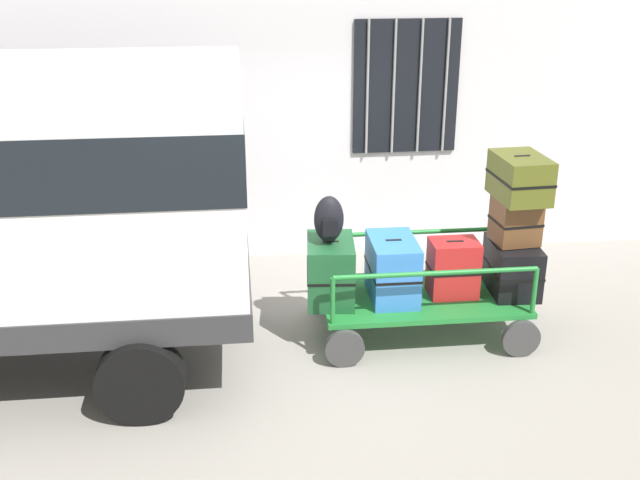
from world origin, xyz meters
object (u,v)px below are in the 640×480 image
suitcase_midright_middle (516,221)px  backpack (329,220)px  suitcase_center_bottom (453,268)px  suitcase_left_bottom (330,271)px  suitcase_midleft_bottom (392,269)px  suitcase_midright_bottom (512,267)px  suitcase_midright_top (520,177)px  luggage_cart (420,301)px

suitcase_midright_middle → backpack: (-1.77, -0.06, 0.10)m
suitcase_center_bottom → suitcase_midright_middle: bearing=4.7°
suitcase_left_bottom → suitcase_midright_middle: 1.80m
suitcase_midleft_bottom → backpack: bearing=-178.7°
backpack → suitcase_midleft_bottom: bearing=1.3°
suitcase_left_bottom → backpack: backpack is taller
suitcase_midright_bottom → backpack: (-1.77, -0.03, 0.57)m
suitcase_midright_bottom → suitcase_midright_middle: size_ratio=1.56×
backpack → suitcase_midright_top: bearing=1.8°
suitcase_midright_middle → suitcase_center_bottom: bearing=-175.3°
suitcase_center_bottom → suitcase_midright_bottom: (0.58, 0.01, -0.03)m
luggage_cart → suitcase_left_bottom: size_ratio=2.91×
suitcase_midleft_bottom → suitcase_midright_top: bearing=2.0°
suitcase_left_bottom → suitcase_midright_bottom: size_ratio=1.01×
suitcase_midright_bottom → suitcase_left_bottom: bearing=179.9°
luggage_cart → suitcase_center_bottom: 0.45m
luggage_cart → suitcase_midright_middle: suitcase_midright_middle is taller
suitcase_left_bottom → suitcase_midright_middle: suitcase_midright_middle is taller
backpack → suitcase_midright_middle: bearing=1.9°
suitcase_midright_middle → luggage_cart: bearing=-178.8°
suitcase_left_bottom → suitcase_center_bottom: suitcase_left_bottom is taller
suitcase_midright_middle → suitcase_midright_top: 0.42m
suitcase_left_bottom → suitcase_midright_top: (1.75, 0.03, 0.84)m
suitcase_center_bottom → backpack: (-1.19, -0.01, 0.54)m
suitcase_midleft_bottom → suitcase_midright_middle: (1.17, 0.04, 0.42)m
suitcase_midleft_bottom → luggage_cart: bearing=5.3°
luggage_cart → backpack: 1.26m
suitcase_left_bottom → suitcase_center_bottom: bearing=-0.9°
suitcase_midleft_bottom → suitcase_midright_top: (1.17, 0.04, 0.84)m
suitcase_midright_bottom → backpack: backpack is taller
suitcase_midright_bottom → suitcase_midright_top: bearing=90.0°
luggage_cart → suitcase_midright_top: bearing=0.9°
suitcase_midleft_bottom → suitcase_center_bottom: (0.58, -0.00, -0.02)m
suitcase_midright_middle → suitcase_midleft_bottom: bearing=-177.8°
suitcase_left_bottom → suitcase_midleft_bottom: (0.58, -0.01, -0.00)m
luggage_cart → suitcase_midright_bottom: (0.88, -0.02, 0.32)m
suitcase_midright_bottom → suitcase_midright_top: suitcase_midright_top is taller
suitcase_midleft_bottom → suitcase_midright_bottom: suitcase_midleft_bottom is taller
suitcase_midright_bottom → suitcase_midright_top: 0.89m
suitcase_left_bottom → suitcase_midright_middle: (1.75, 0.03, 0.41)m
luggage_cart → suitcase_left_bottom: 0.95m
suitcase_midleft_bottom → suitcase_midright_top: size_ratio=1.03×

